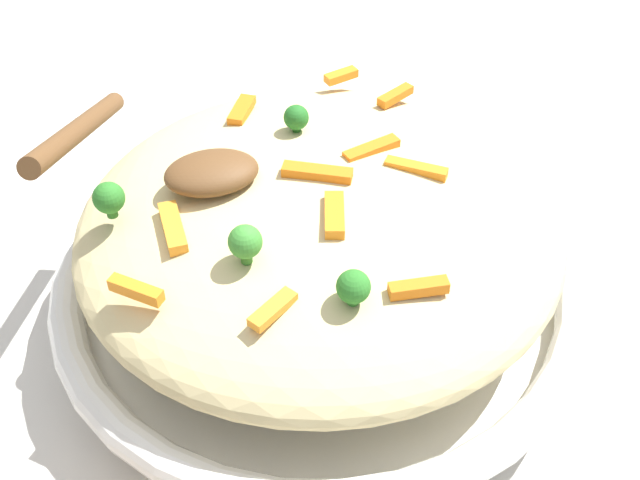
# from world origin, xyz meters

# --- Properties ---
(ground_plane) EXTENTS (2.40, 2.40, 0.00)m
(ground_plane) POSITION_xyz_m (0.00, 0.00, 0.00)
(ground_plane) COLOR beige
(serving_bowl) EXTENTS (0.35, 0.35, 0.05)m
(serving_bowl) POSITION_xyz_m (0.00, 0.00, 0.03)
(serving_bowl) COLOR white
(serving_bowl) RESTS_ON ground_plane
(pasta_mound) EXTENTS (0.30, 0.29, 0.07)m
(pasta_mound) POSITION_xyz_m (0.00, 0.00, 0.08)
(pasta_mound) COLOR #DBC689
(pasta_mound) RESTS_ON serving_bowl
(carrot_piece_0) EXTENTS (0.02, 0.03, 0.01)m
(carrot_piece_0) POSITION_xyz_m (-0.03, 0.09, 0.11)
(carrot_piece_0) COLOR orange
(carrot_piece_0) RESTS_ON pasta_mound
(carrot_piece_1) EXTENTS (0.04, 0.02, 0.01)m
(carrot_piece_1) POSITION_xyz_m (0.04, 0.02, 0.11)
(carrot_piece_1) COLOR orange
(carrot_piece_1) RESTS_ON pasta_mound
(carrot_piece_2) EXTENTS (0.04, 0.03, 0.01)m
(carrot_piece_2) POSITION_xyz_m (0.00, 0.01, 0.12)
(carrot_piece_2) COLOR orange
(carrot_piece_2) RESTS_ON pasta_mound
(carrot_piece_3) EXTENTS (0.03, 0.01, 0.01)m
(carrot_piece_3) POSITION_xyz_m (0.05, 0.12, 0.11)
(carrot_piece_3) COLOR orange
(carrot_piece_3) RESTS_ON pasta_mound
(carrot_piece_4) EXTENTS (0.03, 0.02, 0.01)m
(carrot_piece_4) POSITION_xyz_m (0.08, 0.08, 0.11)
(carrot_piece_4) COLOR orange
(carrot_piece_4) RESTS_ON pasta_mound
(carrot_piece_5) EXTENTS (0.01, 0.04, 0.01)m
(carrot_piece_5) POSITION_xyz_m (-0.09, -0.01, 0.11)
(carrot_piece_5) COLOR orange
(carrot_piece_5) RESTS_ON pasta_mound
(carrot_piece_6) EXTENTS (0.03, 0.01, 0.01)m
(carrot_piece_6) POSITION_xyz_m (0.03, -0.09, 0.11)
(carrot_piece_6) COLOR orange
(carrot_piece_6) RESTS_ON pasta_mound
(carrot_piece_7) EXTENTS (0.03, 0.02, 0.01)m
(carrot_piece_7) POSITION_xyz_m (-0.05, -0.09, 0.11)
(carrot_piece_7) COLOR orange
(carrot_piece_7) RESTS_ON pasta_mound
(carrot_piece_8) EXTENTS (0.03, 0.03, 0.01)m
(carrot_piece_8) POSITION_xyz_m (-0.11, -0.06, 0.11)
(carrot_piece_8) COLOR orange
(carrot_piece_8) RESTS_ON pasta_mound
(carrot_piece_9) EXTENTS (0.04, 0.03, 0.01)m
(carrot_piece_9) POSITION_xyz_m (0.06, 0.00, 0.11)
(carrot_piece_9) COLOR orange
(carrot_piece_9) RESTS_ON pasta_mound
(carrot_piece_10) EXTENTS (0.02, 0.04, 0.01)m
(carrot_piece_10) POSITION_xyz_m (0.00, -0.03, 0.12)
(carrot_piece_10) COLOR orange
(carrot_piece_10) RESTS_ON pasta_mound
(broccoli_floret_0) EXTENTS (0.02, 0.02, 0.02)m
(broccoli_floret_0) POSITION_xyz_m (0.00, 0.06, 0.12)
(broccoli_floret_0) COLOR #205B1C
(broccoli_floret_0) RESTS_ON pasta_mound
(broccoli_floret_1) EXTENTS (0.02, 0.02, 0.02)m
(broccoli_floret_1) POSITION_xyz_m (-0.05, -0.05, 0.13)
(broccoli_floret_1) COLOR #377928
(broccoli_floret_1) RESTS_ON pasta_mound
(broccoli_floret_2) EXTENTS (0.02, 0.02, 0.02)m
(broccoli_floret_2) POSITION_xyz_m (-0.12, 0.01, 0.12)
(broccoli_floret_2) COLOR #296820
(broccoli_floret_2) RESTS_ON pasta_mound
(broccoli_floret_3) EXTENTS (0.02, 0.02, 0.02)m
(broccoli_floret_3) POSITION_xyz_m (-0.01, -0.09, 0.12)
(broccoli_floret_3) COLOR #296820
(broccoli_floret_3) RESTS_ON pasta_mound
(serving_spoon) EXTENTS (0.12, 0.15, 0.07)m
(serving_spoon) POSITION_xyz_m (-0.09, 0.03, 0.13)
(serving_spoon) COLOR brown
(serving_spoon) RESTS_ON pasta_mound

